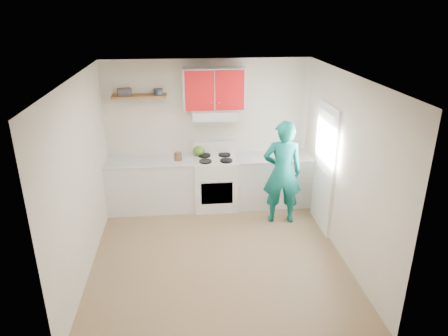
{
  "coord_description": "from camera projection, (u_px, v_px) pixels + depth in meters",
  "views": [
    {
      "loc": [
        -0.44,
        -5.19,
        3.45
      ],
      "look_at": [
        0.15,
        0.55,
        1.15
      ],
      "focal_mm": 33.12,
      "sensor_mm": 36.0,
      "label": 1
    }
  ],
  "objects": [
    {
      "name": "counter_right",
      "position": [
        272.0,
        180.0,
        7.54
      ],
      "size": [
        1.32,
        0.6,
        0.9
      ],
      "primitive_type": "cube",
      "color": "silver",
      "rests_on": "floor"
    },
    {
      "name": "silicone_mat",
      "position": [
        297.0,
        156.0,
        7.4
      ],
      "size": [
        0.31,
        0.27,
        0.01
      ],
      "primitive_type": "cube",
      "rotation": [
        0.0,
        0.0,
        -0.23
      ],
      "color": "red",
      "rests_on": "counter_right"
    },
    {
      "name": "cutting_board",
      "position": [
        252.0,
        157.0,
        7.36
      ],
      "size": [
        0.35,
        0.28,
        0.02
      ],
      "primitive_type": "cube",
      "rotation": [
        0.0,
        0.0,
        -0.13
      ],
      "color": "olive",
      "rests_on": "counter_right"
    },
    {
      "name": "upper_cabinets",
      "position": [
        214.0,
        89.0,
        6.95
      ],
      "size": [
        1.02,
        0.33,
        0.7
      ],
      "primitive_type": "cube",
      "color": "#AF0F12",
      "rests_on": "back_wall"
    },
    {
      "name": "person",
      "position": [
        282.0,
        173.0,
        6.76
      ],
      "size": [
        0.69,
        0.49,
        1.76
      ],
      "primitive_type": "imported",
      "rotation": [
        0.0,
        0.0,
        3.02
      ],
      "color": "#0B6961",
      "rests_on": "floor"
    },
    {
      "name": "left_wall",
      "position": [
        82.0,
        178.0,
        5.47
      ],
      "size": [
        0.04,
        3.8,
        2.6
      ],
      "primitive_type": "cube",
      "color": "beige",
      "rests_on": "floor"
    },
    {
      "name": "kettle",
      "position": [
        199.0,
        151.0,
        7.36
      ],
      "size": [
        0.25,
        0.25,
        0.18
      ],
      "primitive_type": "ellipsoid",
      "rotation": [
        0.0,
        0.0,
        -0.25
      ],
      "color": "#496C1E",
      "rests_on": "stove"
    },
    {
      "name": "door_glass",
      "position": [
        325.0,
        143.0,
        6.4
      ],
      "size": [
        0.01,
        0.55,
        0.95
      ],
      "primitive_type": "cube",
      "color": "white",
      "rests_on": "door"
    },
    {
      "name": "ceiling",
      "position": [
        217.0,
        77.0,
        5.16
      ],
      "size": [
        3.6,
        3.8,
        0.04
      ],
      "primitive_type": "cube",
      "color": "white",
      "rests_on": "floor"
    },
    {
      "name": "door",
      "position": [
        325.0,
        168.0,
        6.56
      ],
      "size": [
        0.05,
        0.85,
        2.05
      ],
      "primitive_type": "cube",
      "color": "white",
      "rests_on": "floor"
    },
    {
      "name": "stove",
      "position": [
        215.0,
        183.0,
        7.41
      ],
      "size": [
        0.76,
        0.65,
        0.92
      ],
      "primitive_type": "cube",
      "color": "white",
      "rests_on": "floor"
    },
    {
      "name": "crock",
      "position": [
        178.0,
        157.0,
        7.15
      ],
      "size": [
        0.18,
        0.18,
        0.16
      ],
      "primitive_type": "cylinder",
      "rotation": [
        0.0,
        0.0,
        -0.41
      ],
      "color": "#4A2F20",
      "rests_on": "counter_left"
    },
    {
      "name": "books",
      "position": [
        124.0,
        92.0,
        6.83
      ],
      "size": [
        0.26,
        0.22,
        0.12
      ],
      "primitive_type": "cube",
      "rotation": [
        0.0,
        0.0,
        0.31
      ],
      "color": "#3B3438",
      "rests_on": "shelf"
    },
    {
      "name": "tin",
      "position": [
        158.0,
        92.0,
        6.9
      ],
      "size": [
        0.2,
        0.2,
        0.09
      ],
      "primitive_type": "cylinder",
      "rotation": [
        0.0,
        0.0,
        -0.32
      ],
      "color": "#333D4C",
      "rests_on": "shelf"
    },
    {
      "name": "front_wall",
      "position": [
        235.0,
        250.0,
        3.88
      ],
      "size": [
        3.6,
        0.04,
        2.6
      ],
      "primitive_type": "cube",
      "color": "beige",
      "rests_on": "floor"
    },
    {
      "name": "right_wall",
      "position": [
        344.0,
        168.0,
        5.81
      ],
      "size": [
        0.04,
        3.8,
        2.6
      ],
      "primitive_type": "cube",
      "color": "beige",
      "rests_on": "floor"
    },
    {
      "name": "range_hood",
      "position": [
        214.0,
        114.0,
        7.05
      ],
      "size": [
        0.76,
        0.44,
        0.15
      ],
      "primitive_type": "cube",
      "color": "silver",
      "rests_on": "back_wall"
    },
    {
      "name": "floor",
      "position": [
        218.0,
        254.0,
        6.12
      ],
      "size": [
        3.8,
        3.8,
        0.0
      ],
      "primitive_type": "plane",
      "color": "brown",
      "rests_on": "ground"
    },
    {
      "name": "shelf",
      "position": [
        139.0,
        96.0,
        6.88
      ],
      "size": [
        0.9,
        0.3,
        0.04
      ],
      "primitive_type": "cube",
      "color": "brown",
      "rests_on": "back_wall"
    },
    {
      "name": "counter_left",
      "position": [
        151.0,
        185.0,
        7.33
      ],
      "size": [
        1.52,
        0.6,
        0.9
      ],
      "primitive_type": "cube",
      "color": "silver",
      "rests_on": "floor"
    },
    {
      "name": "back_wall",
      "position": [
        208.0,
        133.0,
        7.39
      ],
      "size": [
        3.6,
        0.04,
        2.6
      ],
      "primitive_type": "cube",
      "color": "beige",
      "rests_on": "floor"
    }
  ]
}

